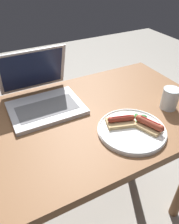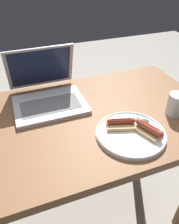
{
  "view_description": "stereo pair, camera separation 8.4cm",
  "coord_description": "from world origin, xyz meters",
  "views": [
    {
      "loc": [
        -0.32,
        -0.65,
        1.33
      ],
      "look_at": [
        -0.0,
        -0.05,
        0.82
      ],
      "focal_mm": 35.0,
      "sensor_mm": 36.0,
      "label": 1
    },
    {
      "loc": [
        -0.24,
        -0.69,
        1.33
      ],
      "look_at": [
        -0.0,
        -0.05,
        0.82
      ],
      "focal_mm": 35.0,
      "sensor_mm": 36.0,
      "label": 2
    }
  ],
  "objects": [
    {
      "name": "drinking_glass",
      "position": [
        0.36,
        -0.11,
        0.81
      ],
      "size": [
        0.07,
        0.07,
        0.09
      ],
      "color": "silver",
      "rests_on": "desk"
    },
    {
      "name": "plate",
      "position": [
        0.12,
        -0.17,
        0.77
      ],
      "size": [
        0.26,
        0.26,
        0.02
      ],
      "color": "white",
      "rests_on": "desk"
    },
    {
      "name": "sausage_toast_left",
      "position": [
        0.1,
        -0.12,
        0.79
      ],
      "size": [
        0.13,
        0.09,
        0.04
      ],
      "rotation": [
        0.0,
        0.0,
        5.98
      ],
      "color": "tan",
      "rests_on": "plate"
    },
    {
      "name": "salad_pile",
      "position": [
        0.19,
        -0.12,
        0.78
      ],
      "size": [
        0.07,
        0.07,
        0.01
      ],
      "color": "#387A33",
      "rests_on": "plate"
    },
    {
      "name": "sausage_toast_middle",
      "position": [
        0.18,
        -0.19,
        0.79
      ],
      "size": [
        0.09,
        0.11,
        0.04
      ],
      "rotation": [
        0.0,
        0.0,
        1.95
      ],
      "color": "tan",
      "rests_on": "plate"
    },
    {
      "name": "desk",
      "position": [
        0.0,
        0.0,
        0.65
      ],
      "size": [
        1.12,
        0.66,
        0.76
      ],
      "color": "brown",
      "rests_on": "ground_plane"
    },
    {
      "name": "laptop",
      "position": [
        -0.13,
        0.17,
        0.81
      ],
      "size": [
        0.31,
        0.31,
        0.23
      ],
      "color": "#B7B7BC",
      "rests_on": "desk"
    },
    {
      "name": "ground_plane",
      "position": [
        0.0,
        0.0,
        0.0
      ],
      "size": [
        6.0,
        6.0,
        0.0
      ],
      "primitive_type": "plane",
      "color": "#9E998E"
    }
  ]
}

